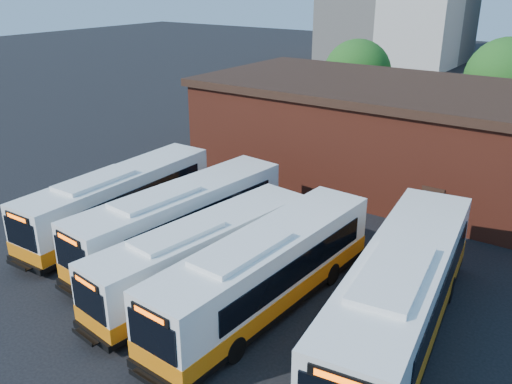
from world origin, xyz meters
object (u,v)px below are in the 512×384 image
Objects in this scene: bus_west at (181,221)px; bus_midwest at (203,257)px; bus_mideast at (266,274)px; bus_farwest at (120,202)px; transit_worker at (172,357)px; bus_east at (399,300)px.

bus_west reaches higher than bus_midwest.
bus_mideast is (6.22, -1.82, 0.00)m from bus_west.
bus_mideast is at bearing -10.81° from bus_west.
bus_farwest is at bearing 172.38° from bus_midwest.
bus_farwest is 1.04× the size of bus_midwest.
bus_midwest is 3.12m from bus_mideast.
transit_worker is at bearing -35.52° from bus_farwest.
bus_farwest is 15.87m from bus_east.
bus_mideast reaches higher than bus_west.
transit_worker is at bearing -53.00° from bus_midwest.
bus_east is (8.32, 1.24, 0.28)m from bus_midwest.
bus_midwest is (3.11, -2.01, -0.12)m from bus_west.
bus_east is 7.83× the size of transit_worker.
bus_east reaches higher than bus_west.
bus_farwest is 10.80m from bus_mideast.
bus_midwest is at bearing -16.03° from bus_farwest.
bus_midwest is 8.41m from bus_east.
bus_west is 11.45m from bus_east.
bus_west is 0.90× the size of bus_east.
transit_worker is (6.06, -7.17, -0.65)m from bus_west.
transit_worker is at bearing -137.45° from bus_east.
transit_worker is at bearing -44.35° from bus_west.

